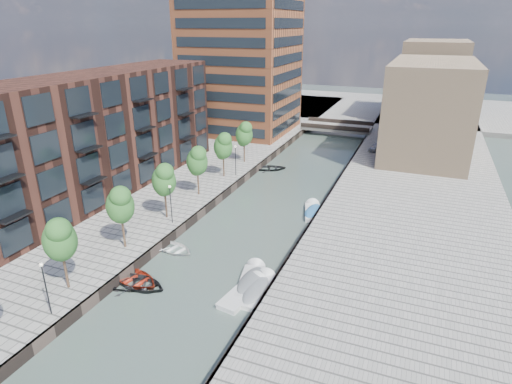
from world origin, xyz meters
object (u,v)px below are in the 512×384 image
Objects in this scene: motorboat_2 at (246,292)px; motorboat_4 at (258,289)px; motorboat_1 at (252,279)px; sloop_0 at (141,286)px; sloop_3 at (174,251)px; bridge at (337,127)px; tree_6 at (244,133)px; tree_2 at (120,204)px; tree_5 at (223,145)px; tree_1 at (59,238)px; tree_3 at (164,179)px; sloop_2 at (135,282)px; car at (376,147)px; sloop_1 at (136,287)px; motorboat_3 at (313,211)px; sloop_4 at (271,170)px; tree_4 at (197,160)px.

motorboat_2 is 1.04× the size of motorboat_4.
motorboat_1 is 1.03× the size of motorboat_2.
sloop_0 is 1.06× the size of sloop_3.
bridge is 2.18× the size of tree_6.
motorboat_1 is at bearing 1.97° from tree_2.
tree_5 reaches higher than motorboat_1.
tree_1 is 11.46m from sloop_3.
bridge is 54.92m from motorboat_4.
tree_3 reaches higher than sloop_0.
tree_2 is 1.20× the size of sloop_2.
tree_6 is 1.73× the size of car.
tree_6 is at bearing -15.90° from sloop_1.
tree_3 is 1.73× the size of car.
tree_2 reaches higher than motorboat_3.
motorboat_2 is at bearing -66.63° from tree_6.
tree_2 is 13.45m from motorboat_1.
bridge is at bearing 97.73° from motorboat_3.
sloop_4 is (-0.23, 32.42, 0.00)m from sloop_0.
bridge is 2.18× the size of tree_4.
car is (3.84, 25.39, 1.39)m from motorboat_3.
tree_6 is at bearing 115.15° from motorboat_4.
tree_3 is at bearing 144.62° from sloop_4.
tree_1 is at bearing 173.26° from sloop_3.
sloop_4 is (4.01, 28.78, -5.31)m from tree_2.
bridge is 2.94× the size of sloop_4.
bridge is 38.38m from motorboat_3.
tree_6 is 1.19× the size of motorboat_4.
tree_5 reaches higher than sloop_1.
sloop_2 is at bearing -72.08° from tree_3.
motorboat_2 reaches higher than sloop_2.
tree_5 is at bearing 90.00° from tree_3.
tree_6 is (0.00, 7.00, 0.00)m from tree_5.
motorboat_3 is (1.22, 15.55, -0.01)m from motorboat_1.
sloop_2 is 9.84m from motorboat_1.
tree_4 is 18.36m from sloop_2.
sloop_3 is (3.58, -18.50, -5.31)m from tree_5.
sloop_2 is 21.85m from motorboat_3.
sloop_3 is at bearing 162.14° from motorboat_4.
tree_1 is 1.00× the size of tree_4.
motorboat_3 is at bearing -49.09° from sloop_1.
sloop_2 reaches higher than sloop_0.
tree_1 is at bearing -120.72° from motorboat_3.
sloop_1 is at bearing -81.13° from tree_5.
sloop_2 is 5.77m from sloop_3.
tree_5 is 1.30× the size of sloop_0.
tree_5 is 1.20× the size of sloop_2.
tree_2 and tree_3 have the same top height.
motorboat_4 is at bearing -64.85° from tree_6.
tree_5 reaches higher than bridge.
car reaches higher than sloop_0.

